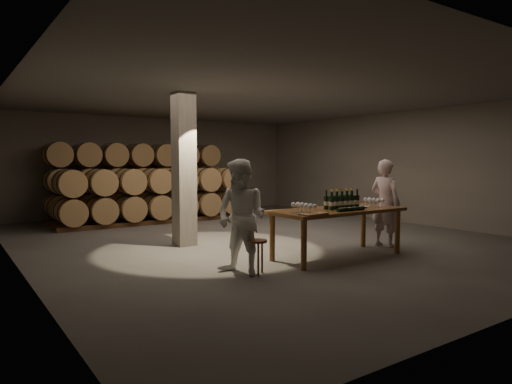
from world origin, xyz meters
TOP-DOWN VIEW (x-y plane):
  - room at (-1.80, 0.20)m, footprint 12.00×12.00m
  - tasting_table at (0.00, -2.50)m, footprint 2.60×1.10m
  - barrel_stack_back at (-0.96, 5.20)m, footprint 5.48×0.95m
  - barrel_stack_front at (-0.96, 3.80)m, footprint 5.48×0.95m
  - bottle_cluster at (0.11, -2.51)m, footprint 0.74×0.24m
  - lying_bottles at (-0.03, -2.87)m, footprint 0.73×0.07m
  - glass_cluster_left at (-0.90, -2.60)m, footprint 0.19×0.52m
  - glass_cluster_right at (0.88, -2.59)m, footprint 0.19×0.41m
  - plate at (0.61, -2.54)m, footprint 0.25×0.25m
  - notebook_near at (-0.86, -2.94)m, footprint 0.30×0.26m
  - notebook_corner at (-1.10, -2.92)m, footprint 0.22×0.27m
  - pen at (-0.71, -2.93)m, footprint 0.13×0.05m
  - stool at (-1.93, -2.67)m, footprint 0.32×0.32m
  - person_man at (1.58, -2.30)m, footprint 0.51×0.71m
  - person_woman at (-2.15, -2.57)m, footprint 0.96×1.07m

SIDE VIEW (x-z plane):
  - stool at x=-1.93m, z-range 0.17..0.71m
  - tasting_table at x=0.00m, z-range 0.35..1.25m
  - barrel_stack_front at x=-0.96m, z-range 0.04..1.61m
  - pen at x=-0.71m, z-range 0.90..0.91m
  - person_man at x=1.58m, z-range 0.00..1.81m
  - plate at x=0.61m, z-range 0.90..0.92m
  - person_woman at x=-2.15m, z-range 0.00..1.82m
  - notebook_corner at x=-1.10m, z-range 0.90..0.92m
  - notebook_near at x=-0.86m, z-range 0.90..0.93m
  - lying_bottles at x=-0.03m, z-range 0.90..0.97m
  - glass_cluster_left at x=-0.90m, z-range 0.94..1.10m
  - glass_cluster_right at x=0.88m, z-range 0.94..1.10m
  - bottle_cluster at x=0.11m, z-range 0.85..1.21m
  - barrel_stack_back at x=-0.96m, z-range 0.04..2.35m
  - room at x=-1.80m, z-range -4.40..7.60m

